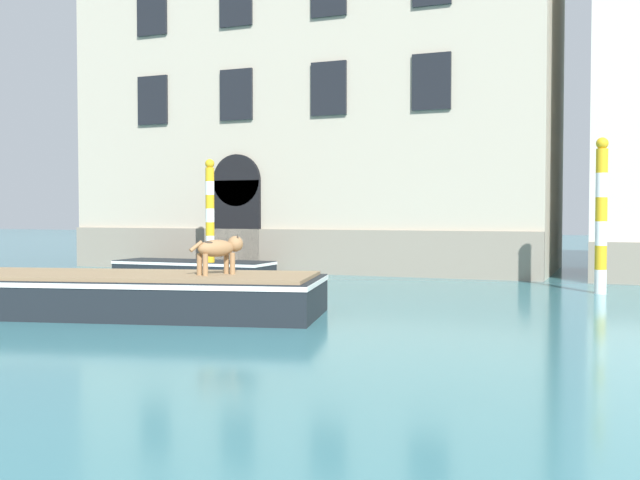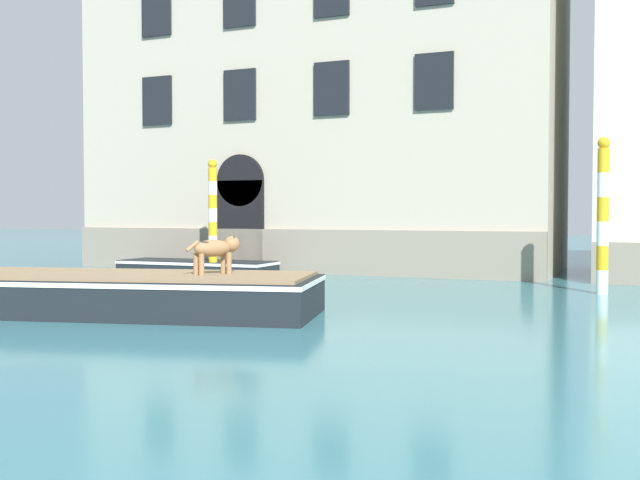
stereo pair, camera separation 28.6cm
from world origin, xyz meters
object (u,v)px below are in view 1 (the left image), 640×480
boat_foreground (100,292)px  mooring_pole_0 (601,215)px  dog_on_deck (220,249)px  mooring_pole_1 (210,217)px  boat_moored_near_palazzo (194,267)px

boat_foreground → mooring_pole_0: mooring_pole_0 is taller
dog_on_deck → mooring_pole_0: bearing=-12.7°
boat_foreground → dog_on_deck: 2.36m
mooring_pole_1 → boat_foreground: bearing=-73.7°
boat_foreground → mooring_pole_1: bearing=92.7°
boat_foreground → mooring_pole_0: size_ratio=2.37×
boat_foreground → dog_on_deck: (2.15, 0.54, 0.80)m
boat_moored_near_palazzo → mooring_pole_1: mooring_pole_1 is taller
boat_moored_near_palazzo → dog_on_deck: bearing=-56.4°
mooring_pole_1 → boat_moored_near_palazzo: bearing=149.4°
boat_foreground → boat_moored_near_palazzo: size_ratio=1.73×
boat_foreground → dog_on_deck: size_ratio=8.88×
boat_foreground → boat_moored_near_palazzo: bearing=97.3°
boat_foreground → boat_moored_near_palazzo: 8.71m
dog_on_deck → boat_moored_near_palazzo: dog_on_deck is taller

